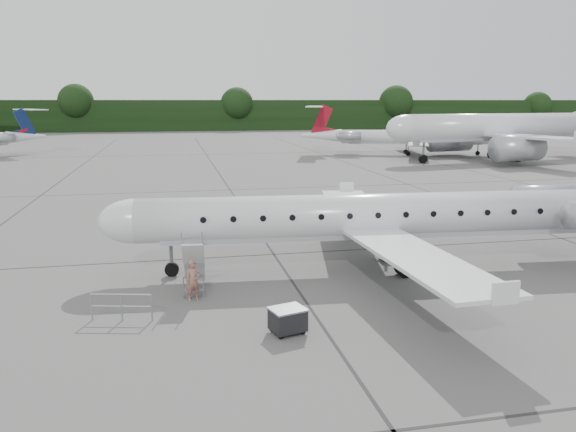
{
  "coord_description": "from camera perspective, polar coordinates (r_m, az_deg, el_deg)",
  "views": [
    {
      "loc": [
        -10.13,
        -21.76,
        7.86
      ],
      "look_at": [
        -4.67,
        4.62,
        2.3
      ],
      "focal_mm": 35.0,
      "sensor_mm": 36.0,
      "label": 1
    }
  ],
  "objects": [
    {
      "name": "safety_railing",
      "position": [
        21.45,
        -16.55,
        -8.91
      ],
      "size": [
        2.16,
        0.58,
        1.0
      ],
      "primitive_type": null,
      "rotation": [
        0.0,
        0.0,
        -0.23
      ],
      "color": "gray",
      "rests_on": "ground"
    },
    {
      "name": "passenger",
      "position": [
        22.82,
        -9.62,
        -6.47
      ],
      "size": [
        0.68,
        0.54,
        1.65
      ],
      "primitive_type": "imported",
      "rotation": [
        0.0,
        0.0,
        0.27
      ],
      "color": "#8A5A4B",
      "rests_on": "ground"
    },
    {
      "name": "airstair",
      "position": [
        23.87,
        -9.54,
        -4.89
      ],
      "size": [
        1.01,
        2.15,
        2.26
      ],
      "primitive_type": null,
      "rotation": [
        0.0,
        0.0,
        -0.08
      ],
      "color": "silver",
      "rests_on": "ground"
    },
    {
      "name": "ground",
      "position": [
        25.26,
        12.69,
        -6.77
      ],
      "size": [
        320.0,
        320.0,
        0.0
      ],
      "primitive_type": "plane",
      "color": "#5A5A57",
      "rests_on": "ground"
    },
    {
      "name": "bg_regional_right",
      "position": [
        85.11,
        12.76,
        8.5
      ],
      "size": [
        31.96,
        26.88,
        7.18
      ],
      "primitive_type": null,
      "rotation": [
        0.0,
        0.0,
        2.84
      ],
      "color": "silver",
      "rests_on": "ground"
    },
    {
      "name": "baggage_cart",
      "position": [
        19.55,
        -0.03,
        -10.52
      ],
      "size": [
        1.32,
        1.17,
        0.96
      ],
      "primitive_type": null,
      "rotation": [
        0.0,
        0.0,
        0.29
      ],
      "color": "black",
      "rests_on": "ground"
    },
    {
      "name": "main_regional_jet",
      "position": [
        26.37,
        8.91,
        2.22
      ],
      "size": [
        29.57,
        22.34,
        7.2
      ],
      "primitive_type": null,
      "rotation": [
        0.0,
        0.0,
        -0.08
      ],
      "color": "silver",
      "rests_on": "ground"
    },
    {
      "name": "treeline",
      "position": [
        152.15,
        -8.0,
        10.09
      ],
      "size": [
        260.0,
        4.0,
        8.0
      ],
      "primitive_type": "cube",
      "color": "black",
      "rests_on": "ground"
    },
    {
      "name": "bg_narrowbody",
      "position": [
        79.79,
        20.44,
        9.72
      ],
      "size": [
        37.19,
        28.84,
        12.34
      ],
      "primitive_type": null,
      "rotation": [
        0.0,
        0.0,
        0.12
      ],
      "color": "silver",
      "rests_on": "ground"
    }
  ]
}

